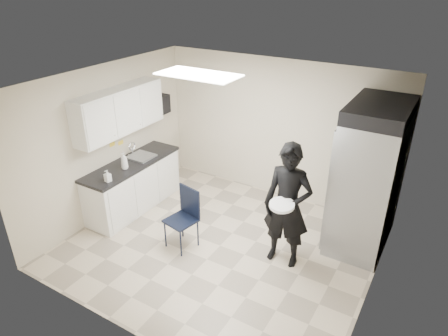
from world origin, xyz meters
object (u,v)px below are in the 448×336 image
Objects in this scene: folding_chair at (181,221)px; man_tuxedo at (287,206)px; commercial_fridge at (368,183)px; lower_counter at (134,186)px.

folding_chair is 1.66m from man_tuxedo.
man_tuxedo is at bearing -128.26° from commercial_fridge.
lower_counter is 3.98m from commercial_fridge.
commercial_fridge is 2.21× the size of folding_chair.
folding_chair is at bearing -145.99° from commercial_fridge.
lower_counter is 1.01× the size of man_tuxedo.
lower_counter is at bearing 176.86° from man_tuxedo.
lower_counter is at bearing -164.12° from commercial_fridge.
folding_chair reaches higher than lower_counter.
man_tuxedo is at bearing 30.30° from folding_chair.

